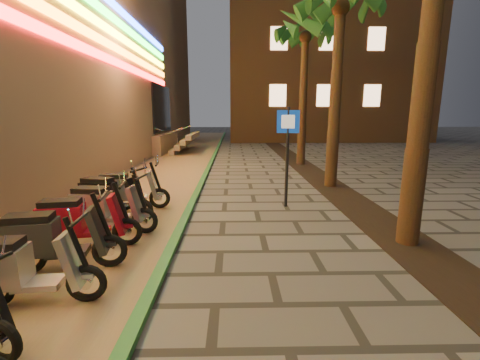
{
  "coord_description": "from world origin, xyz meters",
  "views": [
    {
      "loc": [
        0.25,
        -3.77,
        2.45
      ],
      "look_at": [
        0.37,
        2.3,
        1.2
      ],
      "focal_mm": 24.0,
      "sensor_mm": 36.0,
      "label": 1
    }
  ],
  "objects_px": {
    "scooter_10": "(126,190)",
    "scooter_8": "(105,207)",
    "scooter_6": "(51,239)",
    "scooter_5": "(19,269)",
    "pedestrian_sign": "(288,143)",
    "scooter_7": "(78,221)",
    "scooter_9": "(109,196)"
  },
  "relations": [
    {
      "from": "scooter_5",
      "to": "scooter_7",
      "type": "xyz_separation_m",
      "value": [
        -0.09,
        1.8,
        0.02
      ]
    },
    {
      "from": "scooter_9",
      "to": "scooter_10",
      "type": "distance_m",
      "value": 0.76
    },
    {
      "from": "pedestrian_sign",
      "to": "scooter_5",
      "type": "relative_size",
      "value": 1.56
    },
    {
      "from": "scooter_6",
      "to": "scooter_10",
      "type": "relative_size",
      "value": 1.01
    },
    {
      "from": "scooter_8",
      "to": "scooter_5",
      "type": "bearing_deg",
      "value": -85.25
    },
    {
      "from": "pedestrian_sign",
      "to": "scooter_5",
      "type": "distance_m",
      "value": 6.25
    },
    {
      "from": "scooter_7",
      "to": "scooter_10",
      "type": "distance_m",
      "value": 2.49
    },
    {
      "from": "scooter_5",
      "to": "scooter_7",
      "type": "bearing_deg",
      "value": 87.45
    },
    {
      "from": "scooter_8",
      "to": "scooter_6",
      "type": "bearing_deg",
      "value": -89.22
    },
    {
      "from": "scooter_6",
      "to": "scooter_10",
      "type": "xyz_separation_m",
      "value": [
        0.06,
        3.37,
        -0.0
      ]
    },
    {
      "from": "scooter_5",
      "to": "scooter_7",
      "type": "height_order",
      "value": "scooter_7"
    },
    {
      "from": "scooter_7",
      "to": "scooter_5",
      "type": "bearing_deg",
      "value": -96.46
    },
    {
      "from": "scooter_7",
      "to": "scooter_9",
      "type": "distance_m",
      "value": 1.75
    },
    {
      "from": "scooter_5",
      "to": "scooter_7",
      "type": "relative_size",
      "value": 0.96
    },
    {
      "from": "scooter_7",
      "to": "scooter_8",
      "type": "relative_size",
      "value": 0.99
    },
    {
      "from": "pedestrian_sign",
      "to": "scooter_10",
      "type": "distance_m",
      "value": 4.36
    },
    {
      "from": "scooter_7",
      "to": "scooter_8",
      "type": "height_order",
      "value": "scooter_8"
    },
    {
      "from": "scooter_6",
      "to": "scooter_7",
      "type": "xyz_separation_m",
      "value": [
        0.01,
        0.88,
        -0.01
      ]
    },
    {
      "from": "pedestrian_sign",
      "to": "scooter_6",
      "type": "relative_size",
      "value": 1.47
    },
    {
      "from": "scooter_7",
      "to": "scooter_10",
      "type": "xyz_separation_m",
      "value": [
        0.05,
        2.49,
        0.0
      ]
    },
    {
      "from": "scooter_6",
      "to": "scooter_7",
      "type": "relative_size",
      "value": 1.01
    },
    {
      "from": "scooter_5",
      "to": "scooter_7",
      "type": "distance_m",
      "value": 1.8
    },
    {
      "from": "pedestrian_sign",
      "to": "scooter_10",
      "type": "bearing_deg",
      "value": -165.6
    },
    {
      "from": "scooter_5",
      "to": "scooter_10",
      "type": "xyz_separation_m",
      "value": [
        -0.05,
        4.29,
        0.03
      ]
    },
    {
      "from": "scooter_6",
      "to": "scooter_8",
      "type": "relative_size",
      "value": 1.0
    },
    {
      "from": "scooter_10",
      "to": "scooter_9",
      "type": "bearing_deg",
      "value": -109.73
    },
    {
      "from": "scooter_6",
      "to": "scooter_8",
      "type": "xyz_separation_m",
      "value": [
        0.15,
        1.74,
        0.0
      ]
    },
    {
      "from": "scooter_5",
      "to": "pedestrian_sign",
      "type": "bearing_deg",
      "value": 41.86
    },
    {
      "from": "scooter_8",
      "to": "pedestrian_sign",
      "type": "bearing_deg",
      "value": 30.04
    },
    {
      "from": "scooter_10",
      "to": "scooter_8",
      "type": "bearing_deg",
      "value": -94.76
    },
    {
      "from": "pedestrian_sign",
      "to": "scooter_7",
      "type": "xyz_separation_m",
      "value": [
        -4.25,
        -2.72,
        -1.16
      ]
    },
    {
      "from": "scooter_6",
      "to": "scooter_5",
      "type": "bearing_deg",
      "value": -94.03
    }
  ]
}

